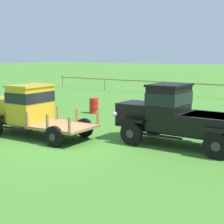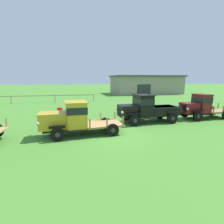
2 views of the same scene
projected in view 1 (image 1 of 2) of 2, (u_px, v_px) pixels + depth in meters
ground_plane at (66, 145)px, 13.02m from camera, size 240.00×240.00×0.00m
paddock_fence at (133, 82)px, 31.74m from camera, size 18.35×0.56×1.18m
vintage_truck_second_in_line at (27, 108)px, 14.59m from camera, size 5.33×2.27×2.16m
vintage_truck_midrow_center at (178, 115)px, 12.81m from camera, size 5.14×2.24×2.31m
oil_drum_near_fence at (94, 106)px, 20.15m from camera, size 0.55×0.55×0.89m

